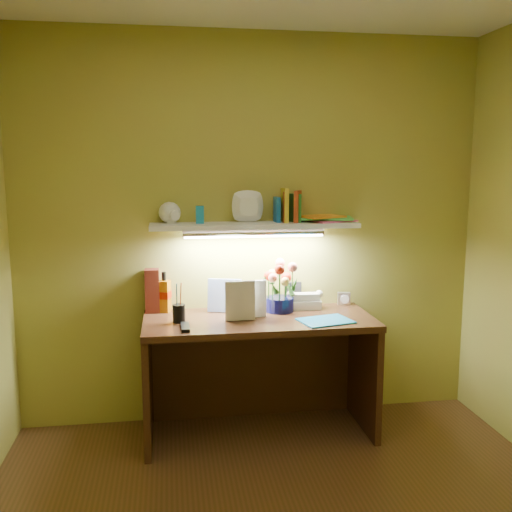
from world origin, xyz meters
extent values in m
cube|color=#35160E|center=(0.00, 1.20, 0.38)|extent=(1.40, 0.60, 0.75)
cube|color=#BDBCC1|center=(0.61, 1.45, 0.79)|extent=(0.09, 0.05, 0.08)
cube|color=#5F1F13|center=(-0.65, 1.45, 0.89)|extent=(0.09, 0.09, 0.28)
cylinder|color=black|center=(-0.48, 1.18, 0.84)|extent=(0.08, 0.08, 0.18)
cube|color=black|center=(-0.45, 1.03, 0.76)|extent=(0.05, 0.17, 0.02)
cube|color=#1A8BCA|center=(0.38, 1.06, 0.75)|extent=(0.34, 0.28, 0.01)
imported|color=beige|center=(-0.21, 1.15, 0.87)|extent=(0.18, 0.03, 0.24)
imported|color=white|center=(-0.12, 1.21, 0.87)|extent=(0.17, 0.03, 0.23)
cube|color=white|center=(0.00, 1.38, 1.30)|extent=(1.30, 0.25, 0.03)
imported|color=white|center=(-0.50, 1.38, 1.37)|extent=(0.17, 0.17, 0.10)
imported|color=white|center=(-0.49, 1.37, 1.36)|extent=(0.13, 0.13, 0.10)
imported|color=white|center=(-0.04, 1.39, 1.34)|extent=(0.21, 0.21, 0.05)
cube|color=white|center=(-0.51, 1.41, 1.36)|extent=(0.06, 0.05, 0.10)
cube|color=#1A8BCA|center=(-0.34, 1.39, 1.37)|extent=(0.05, 0.04, 0.11)
cube|color=#B53F1B|center=(0.19, 1.40, 1.41)|extent=(0.03, 0.13, 0.19)
cube|color=yellow|center=(0.19, 1.38, 1.42)|extent=(0.03, 0.13, 0.21)
cube|color=#1357A5|center=(0.15, 1.41, 1.39)|extent=(0.03, 0.11, 0.16)
cube|color=#257328|center=(0.26, 1.38, 1.40)|extent=(0.06, 0.12, 0.18)
cube|color=#B53F1B|center=(0.28, 1.39, 1.41)|extent=(0.08, 0.14, 0.20)
cube|color=pink|center=(0.50, 1.40, 1.32)|extent=(0.32, 0.27, 0.01)
cube|color=#51D35D|center=(0.47, 1.42, 1.34)|extent=(0.37, 0.30, 0.01)
cube|color=orange|center=(0.43, 1.39, 1.35)|extent=(0.32, 0.28, 0.01)
camera|label=1|loc=(-0.53, -2.13, 1.67)|focal=40.00mm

